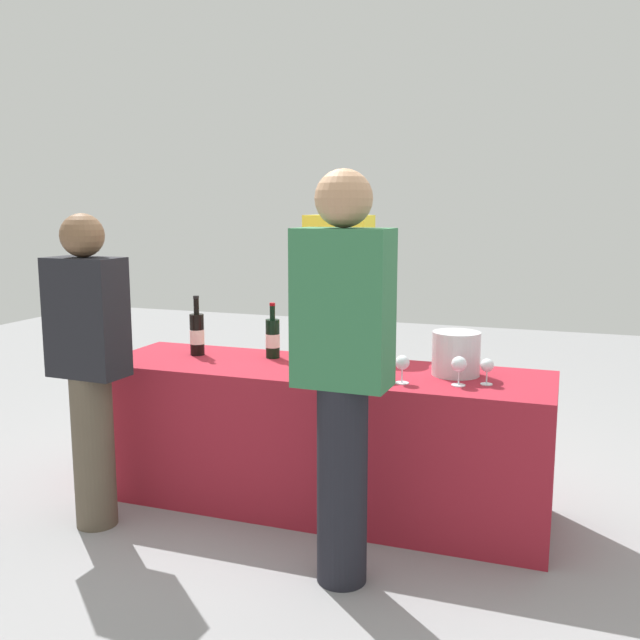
# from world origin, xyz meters

# --- Properties ---
(ground_plane) EXTENTS (12.00, 12.00, 0.00)m
(ground_plane) POSITION_xyz_m (0.00, 0.00, 0.00)
(ground_plane) COLOR gray
(tasting_table) EXTENTS (2.35, 0.67, 0.75)m
(tasting_table) POSITION_xyz_m (0.00, 0.00, 0.38)
(tasting_table) COLOR maroon
(tasting_table) RESTS_ON ground_plane
(wine_bottle_0) EXTENTS (0.08, 0.08, 0.34)m
(wine_bottle_0) POSITION_xyz_m (-0.76, 0.07, 0.87)
(wine_bottle_0) COLOR black
(wine_bottle_0) RESTS_ON tasting_table
(wine_bottle_1) EXTENTS (0.08, 0.08, 0.31)m
(wine_bottle_1) POSITION_xyz_m (-0.33, 0.14, 0.86)
(wine_bottle_1) COLOR black
(wine_bottle_1) RESTS_ON tasting_table
(wine_bottle_2) EXTENTS (0.08, 0.08, 0.33)m
(wine_bottle_2) POSITION_xyz_m (0.06, 0.18, 0.87)
(wine_bottle_2) COLOR black
(wine_bottle_2) RESTS_ON tasting_table
(wine_bottle_3) EXTENTS (0.06, 0.06, 0.31)m
(wine_bottle_3) POSITION_xyz_m (0.15, 0.12, 0.86)
(wine_bottle_3) COLOR black
(wine_bottle_3) RESTS_ON tasting_table
(wine_glass_0) EXTENTS (0.07, 0.07, 0.14)m
(wine_glass_0) POSITION_xyz_m (-0.00, -0.09, 0.85)
(wine_glass_0) COLOR silver
(wine_glass_0) RESTS_ON tasting_table
(wine_glass_1) EXTENTS (0.07, 0.07, 0.13)m
(wine_glass_1) POSITION_xyz_m (0.26, -0.06, 0.84)
(wine_glass_1) COLOR silver
(wine_glass_1) RESTS_ON tasting_table
(wine_glass_2) EXTENTS (0.07, 0.07, 0.14)m
(wine_glass_2) POSITION_xyz_m (0.37, -0.15, 0.85)
(wine_glass_2) COLOR silver
(wine_glass_2) RESTS_ON tasting_table
(wine_glass_3) EXTENTS (0.07, 0.07, 0.13)m
(wine_glass_3) POSITION_xyz_m (0.47, -0.18, 0.85)
(wine_glass_3) COLOR silver
(wine_glass_3) RESTS_ON tasting_table
(wine_glass_4) EXTENTS (0.07, 0.07, 0.14)m
(wine_glass_4) POSITION_xyz_m (0.73, -0.13, 0.85)
(wine_glass_4) COLOR silver
(wine_glass_4) RESTS_ON tasting_table
(wine_glass_5) EXTENTS (0.06, 0.06, 0.12)m
(wine_glass_5) POSITION_xyz_m (0.85, -0.07, 0.84)
(wine_glass_5) COLOR silver
(wine_glass_5) RESTS_ON tasting_table
(ice_bucket) EXTENTS (0.24, 0.24, 0.22)m
(ice_bucket) POSITION_xyz_m (0.69, 0.07, 0.86)
(ice_bucket) COLOR silver
(ice_bucket) RESTS_ON tasting_table
(server_pouring) EXTENTS (0.40, 0.24, 1.76)m
(server_pouring) POSITION_xyz_m (-0.11, 0.65, 0.97)
(server_pouring) COLOR black
(server_pouring) RESTS_ON ground_plane
(guest_0) EXTENTS (0.38, 0.22, 1.55)m
(guest_0) POSITION_xyz_m (-0.98, -0.60, 0.84)
(guest_0) COLOR brown
(guest_0) RESTS_ON ground_plane
(guest_1) EXTENTS (0.39, 0.23, 1.72)m
(guest_1) POSITION_xyz_m (0.34, -0.69, 0.95)
(guest_1) COLOR black
(guest_1) RESTS_ON ground_plane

